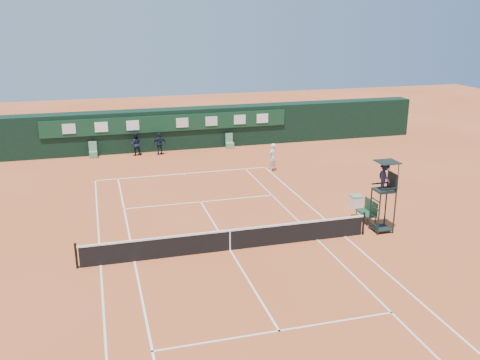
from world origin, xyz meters
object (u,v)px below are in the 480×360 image
object	(u,v)px
tennis_net	(230,239)
cooler	(356,201)
umpire_chair	(385,182)
player	(272,157)
player_bench	(368,210)

from	to	relation	value
tennis_net	cooler	world-z (taller)	tennis_net
umpire_chair	cooler	bearing A→B (deg)	83.29
tennis_net	cooler	bearing A→B (deg)	23.72
cooler	player	distance (m)	7.89
player_bench	cooler	distance (m)	2.06
umpire_chair	tennis_net	bearing A→B (deg)	-178.84
tennis_net	umpire_chair	world-z (taller)	umpire_chair
cooler	player	xyz separation A→B (m)	(-2.10, 7.58, 0.59)
tennis_net	cooler	distance (m)	8.52
tennis_net	player	size ratio (longest dim) A/B	7.06
player_bench	player	size ratio (longest dim) A/B	0.66
player	player_bench	bearing A→B (deg)	65.22
player_bench	player	distance (m)	9.74
umpire_chair	player	world-z (taller)	umpire_chair
tennis_net	cooler	xyz separation A→B (m)	(7.80, 3.43, -0.18)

